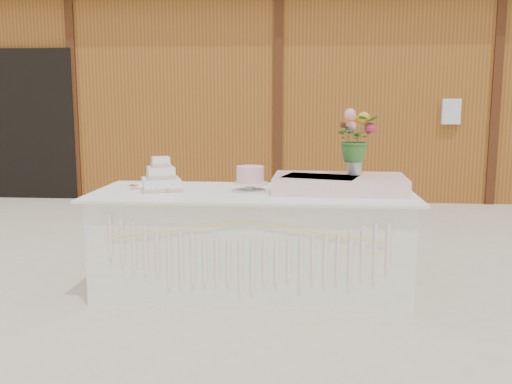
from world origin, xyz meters
TOP-DOWN VIEW (x-y plane):
  - ground at (0.00, 0.00)m, footprint 80.00×80.00m
  - barn at (-0.01, 5.99)m, footprint 12.60×4.60m
  - cake_table at (0.00, -0.00)m, footprint 2.40×1.00m
  - wedding_cake at (-0.70, 0.00)m, footprint 0.37×0.37m
  - pink_cake_stand at (-0.02, 0.02)m, footprint 0.26×0.26m
  - satin_runner at (0.65, 0.05)m, footprint 0.99×0.59m
  - flower_vase at (0.76, 0.12)m, footprint 0.11×0.11m
  - bouquet at (0.76, 0.12)m, footprint 0.38×0.36m
  - loose_flowers at (-0.94, 0.15)m, footprint 0.21×0.37m

SIDE VIEW (x-z plane):
  - ground at x=0.00m, z-range 0.00..0.00m
  - cake_table at x=0.00m, z-range 0.00..0.77m
  - loose_flowers at x=-0.94m, z-range 0.77..0.79m
  - satin_runner at x=0.65m, z-range 0.77..0.89m
  - wedding_cake at x=-0.70m, z-range 0.73..0.99m
  - pink_cake_stand at x=-0.02m, z-range 0.78..0.97m
  - flower_vase at x=0.76m, z-range 0.89..1.04m
  - bouquet at x=0.76m, z-range 1.04..1.39m
  - barn at x=-0.01m, z-range 0.03..3.33m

